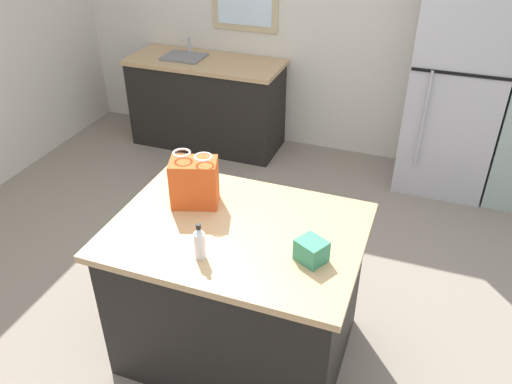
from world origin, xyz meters
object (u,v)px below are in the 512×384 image
Objects in this scene: kitchen_island at (238,291)px; shopping_bag at (194,182)px; refrigerator at (456,88)px; small_box at (311,251)px; bottle at (200,243)px.

shopping_bag reaches higher than kitchen_island.
shopping_bag is (-1.33, -2.33, 0.11)m from refrigerator.
refrigerator reaches higher than shopping_bag.
refrigerator is at bearing 77.42° from small_box.
refrigerator reaches higher than bottle.
small_box is at bearing 18.00° from bottle.
kitchen_island is 2.72m from refrigerator.
kitchen_island is 0.69m from small_box.
shopping_bag is at bearing 160.85° from small_box.
shopping_bag is 0.49m from bottle.
bottle is at bearing -162.00° from small_box.
shopping_bag is at bearing 155.20° from kitchen_island.
shopping_bag is 0.80m from small_box.
small_box is 0.68× the size of bottle.
kitchen_island is 6.71× the size of bottle.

